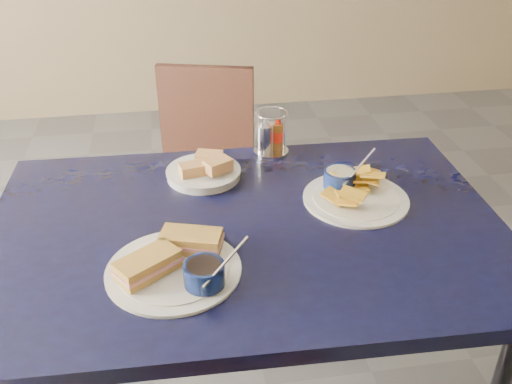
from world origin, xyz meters
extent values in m
cube|color=black|center=(-0.08, -0.12, 0.73)|extent=(1.34, 0.91, 0.04)
cylinder|color=black|center=(-0.64, 0.23, 0.35)|extent=(0.04, 0.04, 0.71)
cylinder|color=black|center=(0.49, 0.23, 0.35)|extent=(0.04, 0.04, 0.71)
cube|color=black|center=(-0.14, 0.73, 0.40)|extent=(0.48, 0.47, 0.04)
cylinder|color=black|center=(-0.30, 0.58, 0.19)|extent=(0.03, 0.03, 0.38)
cylinder|color=black|center=(0.02, 0.58, 0.19)|extent=(0.03, 0.03, 0.38)
cylinder|color=black|center=(-0.30, 0.88, 0.19)|extent=(0.03, 0.03, 0.38)
cylinder|color=black|center=(0.02, 0.88, 0.19)|extent=(0.03, 0.03, 0.38)
cube|color=black|center=(-0.14, 0.90, 0.63)|extent=(0.39, 0.14, 0.41)
cylinder|color=white|center=(-0.27, -0.28, 0.75)|extent=(0.31, 0.31, 0.01)
cylinder|color=white|center=(-0.27, -0.28, 0.76)|extent=(0.25, 0.25, 0.00)
cube|color=#BE9244|center=(-0.32, -0.29, 0.78)|extent=(0.15, 0.14, 0.04)
cube|color=tan|center=(-0.32, -0.29, 0.78)|extent=(0.16, 0.15, 0.01)
cube|color=#BE9244|center=(-0.22, -0.21, 0.78)|extent=(0.15, 0.11, 0.04)
cube|color=tan|center=(-0.22, -0.21, 0.78)|extent=(0.16, 0.12, 0.01)
cylinder|color=#091335|center=(-0.20, -0.34, 0.79)|extent=(0.09, 0.09, 0.05)
cylinder|color=black|center=(-0.20, -0.34, 0.80)|extent=(0.08, 0.08, 0.01)
cylinder|color=silver|center=(-0.16, -0.36, 0.83)|extent=(0.11, 0.07, 0.08)
cylinder|color=white|center=(0.23, -0.05, 0.75)|extent=(0.29, 0.29, 0.01)
cylinder|color=white|center=(0.23, -0.05, 0.76)|extent=(0.23, 0.23, 0.00)
cube|color=gold|center=(0.17, -0.06, 0.76)|extent=(0.08, 0.08, 0.02)
cube|color=gold|center=(0.24, -0.02, 0.77)|extent=(0.07, 0.05, 0.01)
cube|color=gold|center=(0.19, -0.10, 0.77)|extent=(0.08, 0.08, 0.02)
cube|color=gold|center=(0.26, 0.03, 0.78)|extent=(0.07, 0.05, 0.02)
cube|color=gold|center=(0.27, -0.01, 0.78)|extent=(0.08, 0.06, 0.02)
cube|color=gold|center=(0.29, -0.01, 0.79)|extent=(0.07, 0.08, 0.03)
cube|color=gold|center=(0.20, 0.02, 0.79)|extent=(0.08, 0.07, 0.03)
cube|color=gold|center=(0.19, -0.11, 0.80)|extent=(0.07, 0.05, 0.02)
cube|color=gold|center=(0.25, 0.01, 0.80)|extent=(0.07, 0.06, 0.02)
cube|color=gold|center=(0.28, -0.03, 0.80)|extent=(0.08, 0.07, 0.02)
cube|color=gold|center=(0.20, -0.12, 0.81)|extent=(0.08, 0.08, 0.02)
cylinder|color=#091335|center=(0.20, 0.01, 0.79)|extent=(0.09, 0.09, 0.05)
cylinder|color=#BDB28E|center=(0.20, 0.01, 0.80)|extent=(0.08, 0.08, 0.01)
cylinder|color=silver|center=(0.25, -0.01, 0.83)|extent=(0.11, 0.07, 0.08)
cylinder|color=white|center=(-0.16, 0.15, 0.76)|extent=(0.21, 0.21, 0.02)
cylinder|color=white|center=(-0.16, 0.15, 0.77)|extent=(0.17, 0.17, 0.00)
cube|color=tan|center=(-0.19, 0.13, 0.79)|extent=(0.08, 0.06, 0.03)
cube|color=tan|center=(-0.14, 0.18, 0.79)|extent=(0.09, 0.07, 0.03)
cube|color=tan|center=(-0.12, 0.12, 0.80)|extent=(0.09, 0.08, 0.03)
cylinder|color=silver|center=(0.06, 0.28, 0.75)|extent=(0.11, 0.11, 0.01)
cylinder|color=silver|center=(0.09, 0.31, 0.82)|extent=(0.01, 0.01, 0.13)
cylinder|color=silver|center=(0.02, 0.31, 0.82)|extent=(0.00, 0.01, 0.13)
cylinder|color=silver|center=(0.02, 0.24, 0.82)|extent=(0.00, 0.01, 0.13)
cylinder|color=silver|center=(0.09, 0.24, 0.82)|extent=(0.01, 0.01, 0.13)
torus|color=silver|center=(0.06, 0.28, 0.88)|extent=(0.10, 0.10, 0.00)
cylinder|color=silver|center=(0.04, 0.28, 0.80)|extent=(0.05, 0.05, 0.08)
cone|color=silver|center=(0.04, 0.28, 0.85)|extent=(0.04, 0.04, 0.02)
cylinder|color=brown|center=(0.08, 0.28, 0.80)|extent=(0.03, 0.03, 0.08)
cylinder|color=#AB1909|center=(0.08, 0.28, 0.80)|extent=(0.03, 0.03, 0.03)
cylinder|color=#AB1909|center=(0.08, 0.28, 0.85)|extent=(0.02, 0.02, 0.02)
camera|label=1|loc=(-0.25, -1.31, 1.56)|focal=40.00mm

